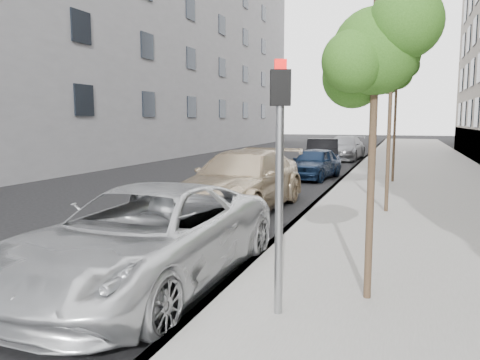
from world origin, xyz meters
The scene contains 12 objects.
ground centered at (0.00, 0.00, 0.00)m, with size 160.00×160.00×0.00m, color black.
sidewalk centered at (4.30, 24.00, 0.07)m, with size 6.40×72.00×0.14m, color gray.
curb centered at (1.18, 24.00, 0.07)m, with size 0.15×72.00×0.14m, color #9E9B93.
tree_near centered at (3.23, 1.50, 3.42)m, with size 1.52×1.32×4.03m.
tree_mid centered at (3.23, 8.00, 4.47)m, with size 1.76×1.56×5.20m.
tree_far centered at (3.23, 14.50, 4.30)m, with size 1.57×1.37×4.95m.
signal_pole centered at (2.18, 0.59, 2.09)m, with size 0.29×0.25×3.12m.
minivan centered at (-0.10, 1.29, 0.76)m, with size 2.54×5.50×1.53m, color silver.
suv centered at (-0.72, 7.54, 0.84)m, with size 2.36×5.81×1.69m, color tan.
sedan_blue centered at (-0.10, 15.41, 0.68)m, with size 1.61×4.01×1.37m, color #101F37.
sedan_black centered at (-0.59, 20.40, 0.77)m, with size 1.63×4.69×1.54m, color black.
sedan_rear centered at (-0.10, 25.97, 0.76)m, with size 2.14×5.27×1.53m, color gray.
Camera 1 is at (3.60, -4.88, 2.55)m, focal length 35.00 mm.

